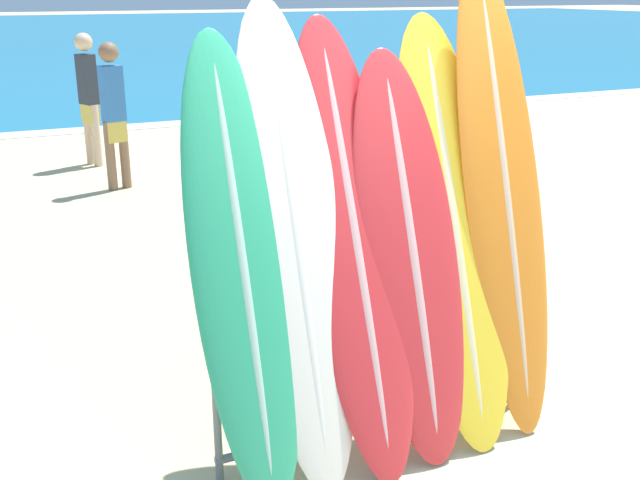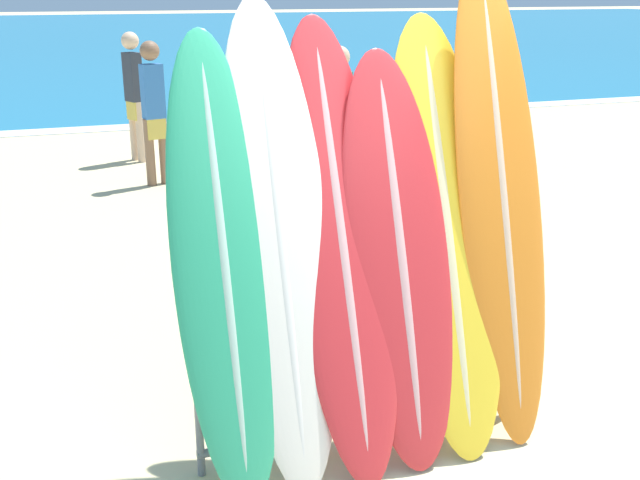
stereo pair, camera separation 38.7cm
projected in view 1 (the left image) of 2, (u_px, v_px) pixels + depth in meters
The scene contains 11 objects.
ocean_water at pixel (18, 35), 38.33m from camera, with size 120.00×60.00×0.01m.
surfboard_rack at pixel (382, 361), 3.92m from camera, with size 1.84×0.04×0.88m.
surfboard_slot_0 at pixel (242, 270), 3.48m from camera, with size 0.49×0.85×2.17m.
surfboard_slot_1 at pixel (296, 246), 3.59m from camera, with size 0.51×0.90×2.31m.
surfboard_slot_2 at pixel (354, 246), 3.72m from camera, with size 0.52×0.99×2.22m.
surfboard_slot_3 at pixel (410, 256), 3.82m from camera, with size 0.57×0.82×2.06m.
surfboard_slot_4 at pixel (454, 232), 3.95m from camera, with size 0.58×0.89×2.22m.
surfboard_slot_5 at pixel (503, 197), 4.04m from camera, with size 0.48×0.87×2.51m.
person_near_water at pixel (114, 111), 8.83m from camera, with size 0.29×0.23×1.74m.
person_mid_beach at pixel (306, 120), 8.18m from camera, with size 0.29×0.23×1.74m.
person_far_left at pixel (88, 95), 10.03m from camera, with size 0.25×0.30×1.77m.
Camera 1 is at (-1.88, -2.29, 2.33)m, focal length 42.00 mm.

